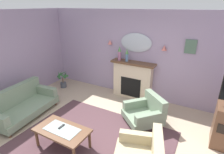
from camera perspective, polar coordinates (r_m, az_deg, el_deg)
The scene contains 16 objects.
floor at distance 4.11m, azimuth -7.28°, elevation -21.45°, with size 7.25×6.34×0.10m, color tan.
wall_back at distance 5.60m, azimuth 8.66°, elevation 6.70°, with size 7.25×0.10×2.64m, color #9E8CA8.
patterned_rug at distance 4.19m, azimuth -5.63°, elevation -19.31°, with size 3.20×2.40×0.01m, color #4C3338.
fireplace at distance 5.68m, azimuth 6.41°, elevation -0.97°, with size 1.36×0.36×1.16m.
mantel_vase_right at distance 5.58m, azimuth 2.35°, elevation 7.45°, with size 0.10×0.10×0.43m.
mantel_vase_left at distance 5.47m, azimuth 4.70°, elevation 7.06°, with size 0.10×0.10×0.39m.
wall_mirror at distance 5.48m, azimuth 7.50°, elevation 10.60°, with size 0.96×0.06×0.56m, color #B2BCC6.
wall_sconce_left at distance 5.80m, azimuth -0.65°, elevation 10.91°, with size 0.14×0.14×0.14m, color #D17066.
wall_sconce_right at distance 5.19m, azimuth 16.08°, elevation 8.77°, with size 0.14×0.14×0.14m, color #D17066.
framed_picture at distance 5.13m, azimuth 23.45°, elevation 8.72°, with size 0.28×0.03×0.36m, color #4C6B56.
coffee_table at distance 3.93m, azimuth -15.38°, elevation -16.20°, with size 1.10×0.60×0.45m.
tv_remote at distance 3.95m, azimuth -15.58°, elevation -14.77°, with size 0.04×0.16×0.02m, color black.
floral_couch at distance 5.37m, azimuth -26.61°, elevation -7.69°, with size 1.03×1.79×0.76m.
armchair_by_coffee_table at distance 3.51m, azimuth 9.38°, elevation -22.77°, with size 1.03×1.01×0.71m.
armchair_beside_couch at distance 4.61m, azimuth 10.61°, elevation -10.69°, with size 1.14×1.14×0.71m.
potted_plant_small_fern at distance 6.63m, azimuth -15.18°, elevation -0.60°, with size 0.41×0.41×0.62m.
Camera 1 is at (1.87, -2.36, 2.75)m, focal length 29.15 mm.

